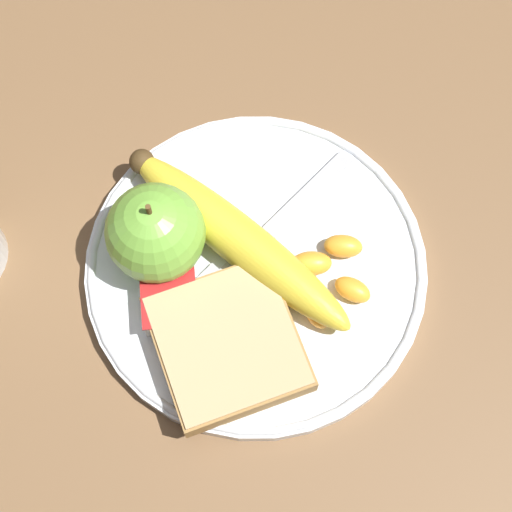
{
  "coord_description": "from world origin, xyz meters",
  "views": [
    {
      "loc": [
        0.21,
        -0.02,
        0.59
      ],
      "look_at": [
        0.0,
        0.0,
        0.03
      ],
      "focal_mm": 60.0,
      "sensor_mm": 36.0,
      "label": 1
    }
  ],
  "objects_px": {
    "banana": "(236,238)",
    "jam_packet": "(170,299)",
    "apple": "(155,233)",
    "plate": "(256,268)",
    "bread_slice": "(228,344)",
    "fork": "(245,256)"
  },
  "relations": [
    {
      "from": "banana",
      "to": "bread_slice",
      "type": "bearing_deg",
      "value": -9.88
    },
    {
      "from": "banana",
      "to": "bread_slice",
      "type": "relative_size",
      "value": 1.44
    },
    {
      "from": "plate",
      "to": "jam_packet",
      "type": "relative_size",
      "value": 5.27
    },
    {
      "from": "plate",
      "to": "bread_slice",
      "type": "xyz_separation_m",
      "value": [
        0.06,
        -0.03,
        0.02
      ]
    },
    {
      "from": "banana",
      "to": "jam_packet",
      "type": "distance_m",
      "value": 0.06
    },
    {
      "from": "apple",
      "to": "jam_packet",
      "type": "distance_m",
      "value": 0.05
    },
    {
      "from": "apple",
      "to": "plate",
      "type": "bearing_deg",
      "value": 74.8
    },
    {
      "from": "apple",
      "to": "bread_slice",
      "type": "bearing_deg",
      "value": 28.64
    },
    {
      "from": "bread_slice",
      "to": "fork",
      "type": "bearing_deg",
      "value": 164.51
    },
    {
      "from": "fork",
      "to": "apple",
      "type": "bearing_deg",
      "value": -51.03
    },
    {
      "from": "apple",
      "to": "jam_packet",
      "type": "height_order",
      "value": "apple"
    },
    {
      "from": "banana",
      "to": "jam_packet",
      "type": "bearing_deg",
      "value": -52.28
    },
    {
      "from": "plate",
      "to": "apple",
      "type": "height_order",
      "value": "apple"
    },
    {
      "from": "plate",
      "to": "bread_slice",
      "type": "distance_m",
      "value": 0.07
    },
    {
      "from": "jam_packet",
      "to": "plate",
      "type": "bearing_deg",
      "value": 109.65
    },
    {
      "from": "apple",
      "to": "fork",
      "type": "xyz_separation_m",
      "value": [
        0.01,
        0.06,
        -0.03
      ]
    },
    {
      "from": "apple",
      "to": "bread_slice",
      "type": "relative_size",
      "value": 0.67
    },
    {
      "from": "apple",
      "to": "banana",
      "type": "xyz_separation_m",
      "value": [
        0.0,
        0.05,
        -0.02
      ]
    },
    {
      "from": "apple",
      "to": "banana",
      "type": "bearing_deg",
      "value": 87.98
    },
    {
      "from": "apple",
      "to": "fork",
      "type": "distance_m",
      "value": 0.07
    },
    {
      "from": "bread_slice",
      "to": "fork",
      "type": "xyz_separation_m",
      "value": [
        -0.07,
        0.02,
        -0.01
      ]
    },
    {
      "from": "bread_slice",
      "to": "fork",
      "type": "height_order",
      "value": "bread_slice"
    }
  ]
}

